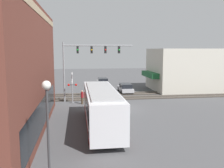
% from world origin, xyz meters
% --- Properties ---
extents(ground_plane, '(120.00, 120.00, 0.00)m').
position_xyz_m(ground_plane, '(0.00, 0.00, 0.00)').
color(ground_plane, '#4C4C4F').
extents(shop_building, '(9.05, 11.12, 6.78)m').
position_xyz_m(shop_building, '(11.99, -12.43, 3.38)').
color(shop_building, beige).
rests_on(shop_building, ground).
extents(city_bus, '(11.67, 2.59, 3.34)m').
position_xyz_m(city_bus, '(-6.48, 2.80, 1.84)').
color(city_bus, silver).
rests_on(city_bus, ground).
extents(traffic_signal_gantry, '(0.42, 8.92, 7.54)m').
position_xyz_m(traffic_signal_gantry, '(4.76, 3.62, 5.74)').
color(traffic_signal_gantry, gray).
rests_on(traffic_signal_gantry, ground).
extents(crossing_signal, '(1.41, 1.18, 3.81)m').
position_xyz_m(crossing_signal, '(3.66, 5.44, 2.30)').
color(crossing_signal, gray).
rests_on(crossing_signal, ground).
extents(streetlamp, '(0.44, 0.44, 5.18)m').
position_xyz_m(streetlamp, '(-15.28, 6.21, 3.08)').
color(streetlamp, '#38383A').
rests_on(streetlamp, ground).
extents(rail_track_near, '(2.60, 60.00, 0.15)m').
position_xyz_m(rail_track_near, '(6.00, 0.00, 0.03)').
color(rail_track_near, '#332D28').
rests_on(rail_track_near, ground).
extents(rail_track_far, '(2.60, 60.00, 0.15)m').
position_xyz_m(rail_track_far, '(9.20, 0.00, 0.03)').
color(rail_track_far, '#332D28').
rests_on(rail_track_far, ground).
extents(parked_car_silver, '(4.70, 1.82, 1.39)m').
position_xyz_m(parked_car_silver, '(10.55, -2.60, 0.65)').
color(parked_car_silver, '#B7B7BC').
rests_on(parked_car_silver, ground).
extents(parked_car_white, '(4.88, 1.82, 1.44)m').
position_xyz_m(parked_car_white, '(18.35, 0.20, 0.68)').
color(parked_car_white, silver).
rests_on(parked_car_white, ground).
extents(pedestrian_near_bus, '(0.34, 0.34, 1.73)m').
position_xyz_m(pedestrian_near_bus, '(-4.65, 0.85, 0.88)').
color(pedestrian_near_bus, '#2D3351').
rests_on(pedestrian_near_bus, ground).
extents(pedestrian_at_crossing, '(0.34, 0.34, 1.70)m').
position_xyz_m(pedestrian_at_crossing, '(2.93, 4.26, 0.87)').
color(pedestrian_at_crossing, '#473828').
rests_on(pedestrian_at_crossing, ground).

